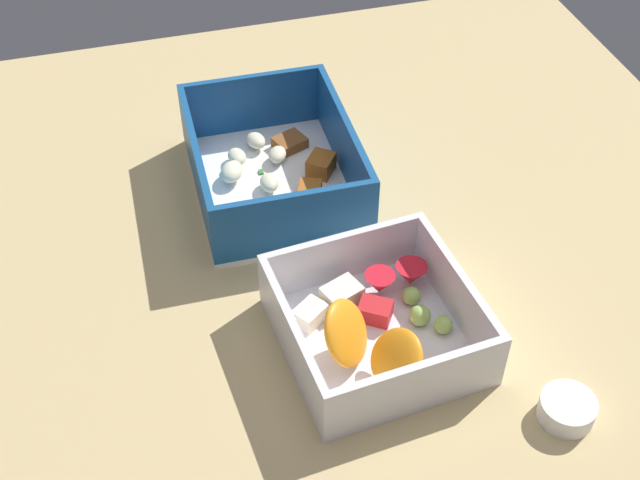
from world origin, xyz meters
TOP-DOWN VIEW (x-y plane):
  - table_surface at (0.00, 0.00)cm, footprint 80.00×80.00cm
  - pasta_container at (-10.75, -1.62)cm, footprint 18.44×14.37cm
  - fruit_bowl at (8.76, 1.49)cm, footprint 15.29×15.09cm
  - paper_cup_liner at (18.93, 12.20)cm, footprint 3.97×3.97cm

SIDE VIEW (x-z plane):
  - table_surface at x=0.00cm, z-range 0.00..2.00cm
  - paper_cup_liner at x=18.93cm, z-range 2.00..3.73cm
  - fruit_bowl at x=8.76cm, z-range 1.03..6.76cm
  - pasta_container at x=-10.75cm, z-range 0.83..7.37cm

